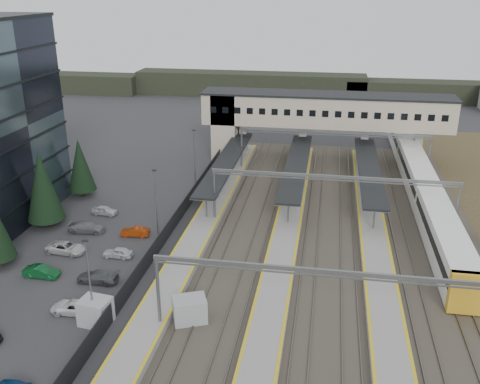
% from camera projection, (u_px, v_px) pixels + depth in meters
% --- Properties ---
extents(ground, '(220.00, 220.00, 0.00)m').
position_uv_depth(ground, '(205.00, 284.00, 52.73)').
color(ground, '#2B2B2D').
rests_on(ground, ground).
extents(car_park, '(10.61, 44.33, 1.29)m').
position_uv_depth(car_park, '(25.00, 319.00, 46.06)').
color(car_park, '#A6A6AA').
rests_on(car_park, ground).
extents(lampposts, '(0.50, 53.25, 8.07)m').
position_uv_depth(lampposts, '(129.00, 233.00, 53.56)').
color(lampposts, slate).
rests_on(lampposts, ground).
extents(fence, '(0.08, 90.00, 2.00)m').
position_uv_depth(fence, '(157.00, 247.00, 57.98)').
color(fence, '#26282B').
rests_on(fence, ground).
extents(relay_cabin_near, '(3.43, 3.02, 2.37)m').
position_uv_depth(relay_cabin_near, '(190.00, 310.00, 46.32)').
color(relay_cabin_near, '#95979B').
rests_on(relay_cabin_near, ground).
extents(relay_cabin_far, '(2.83, 2.47, 2.33)m').
position_uv_depth(relay_cabin_far, '(95.00, 311.00, 46.21)').
color(relay_cabin_far, '#95979B').
rests_on(relay_cabin_far, ground).
extents(rail_corridor, '(34.00, 90.00, 0.92)m').
position_uv_depth(rail_corridor, '(303.00, 264.00, 55.76)').
color(rail_corridor, '#3D352D').
rests_on(rail_corridor, ground).
extents(canopies, '(23.10, 30.00, 3.28)m').
position_uv_depth(canopies, '(296.00, 165.00, 75.01)').
color(canopies, black).
rests_on(canopies, ground).
extents(footbridge, '(40.40, 6.40, 11.20)m').
position_uv_depth(footbridge, '(308.00, 113.00, 87.22)').
color(footbridge, beige).
rests_on(footbridge, ground).
extents(gantries, '(28.40, 62.28, 7.17)m').
position_uv_depth(gantries, '(332.00, 224.00, 51.44)').
color(gantries, slate).
rests_on(gantries, ground).
extents(train, '(3.13, 65.35, 3.94)m').
position_uv_depth(train, '(417.00, 174.00, 76.36)').
color(train, white).
rests_on(train, ground).
extents(treeline_far, '(170.00, 19.00, 7.00)m').
position_uv_depth(treeline_far, '(382.00, 90.00, 132.70)').
color(treeline_far, black).
rests_on(treeline_far, ground).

